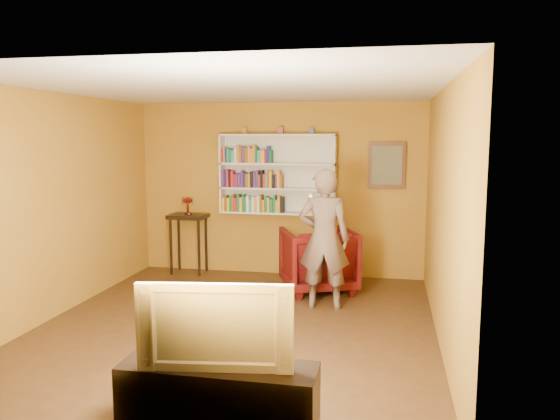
# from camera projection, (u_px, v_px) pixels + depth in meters

# --- Properties ---
(room_shell) EXTENTS (5.30, 5.80, 2.88)m
(room_shell) POSITION_uv_depth(u_px,v_px,m) (236.00, 239.00, 6.19)
(room_shell) COLOR #3F2814
(room_shell) RESTS_ON ground
(bookshelf) EXTENTS (1.80, 0.29, 1.23)m
(bookshelf) POSITION_uv_depth(u_px,v_px,m) (278.00, 174.00, 8.46)
(bookshelf) COLOR silver
(bookshelf) RESTS_ON room_shell
(books_row_lower) EXTENTS (0.97, 0.19, 0.27)m
(books_row_lower) POSITION_uv_depth(u_px,v_px,m) (253.00, 204.00, 8.49)
(books_row_lower) COLOR gold
(books_row_lower) RESTS_ON bookshelf
(books_row_middle) EXTENTS (0.96, 0.19, 0.27)m
(books_row_middle) POSITION_uv_depth(u_px,v_px,m) (253.00, 180.00, 8.44)
(books_row_middle) COLOR #502673
(books_row_middle) RESTS_ON bookshelf
(books_row_upper) EXTENTS (0.79, 0.19, 0.27)m
(books_row_upper) POSITION_uv_depth(u_px,v_px,m) (248.00, 155.00, 8.40)
(books_row_upper) COLOR #AF1A2D
(books_row_upper) RESTS_ON bookshelf
(ornament_left) EXTENTS (0.07, 0.07, 0.10)m
(ornament_left) POSITION_uv_depth(u_px,v_px,m) (245.00, 131.00, 8.41)
(ornament_left) COLOR #A26C2E
(ornament_left) RESTS_ON bookshelf
(ornament_centre) EXTENTS (0.08, 0.08, 0.10)m
(ornament_centre) POSITION_uv_depth(u_px,v_px,m) (281.00, 131.00, 8.30)
(ornament_centre) COLOR #A43652
(ornament_centre) RESTS_ON bookshelf
(ornament_right) EXTENTS (0.07, 0.07, 0.10)m
(ornament_right) POSITION_uv_depth(u_px,v_px,m) (311.00, 131.00, 8.21)
(ornament_right) COLOR #455574
(ornament_right) RESTS_ON bookshelf
(framed_painting) EXTENTS (0.55, 0.05, 0.70)m
(framed_painting) POSITION_uv_depth(u_px,v_px,m) (387.00, 165.00, 8.17)
(framed_painting) COLOR #502B16
(framed_painting) RESTS_ON room_shell
(console_table) EXTENTS (0.58, 0.44, 0.95)m
(console_table) POSITION_uv_depth(u_px,v_px,m) (188.00, 224.00, 8.69)
(console_table) COLOR black
(console_table) RESTS_ON ground
(ruby_lustre) EXTENTS (0.17, 0.17, 0.27)m
(ruby_lustre) POSITION_uv_depth(u_px,v_px,m) (188.00, 202.00, 8.64)
(ruby_lustre) COLOR maroon
(ruby_lustre) RESTS_ON console_table
(armchair) EXTENTS (1.26, 1.27, 0.90)m
(armchair) POSITION_uv_depth(u_px,v_px,m) (318.00, 260.00, 7.71)
(armchair) COLOR #410408
(armchair) RESTS_ON ground
(person) EXTENTS (0.66, 0.43, 1.78)m
(person) POSITION_uv_depth(u_px,v_px,m) (324.00, 239.00, 6.89)
(person) COLOR brown
(person) RESTS_ON ground
(game_remote) EXTENTS (0.04, 0.15, 0.04)m
(game_remote) POSITION_uv_depth(u_px,v_px,m) (312.00, 195.00, 6.54)
(game_remote) COLOR white
(game_remote) RESTS_ON person
(tv_cabinet) EXTENTS (1.45, 0.44, 0.52)m
(tv_cabinet) POSITION_uv_depth(u_px,v_px,m) (219.00, 399.00, 4.01)
(tv_cabinet) COLOR black
(tv_cabinet) RESTS_ON ground
(television) EXTENTS (1.12, 0.30, 0.64)m
(television) POSITION_uv_depth(u_px,v_px,m) (217.00, 323.00, 3.93)
(television) COLOR black
(television) RESTS_ON tv_cabinet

